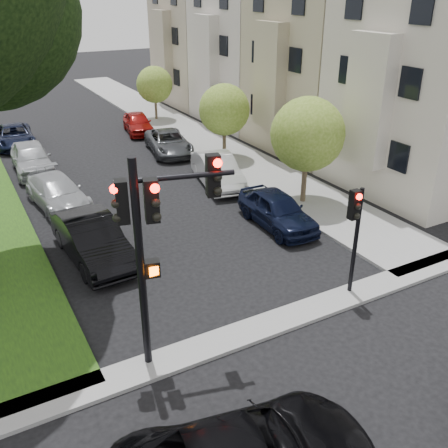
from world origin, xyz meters
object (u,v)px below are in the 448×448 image
car_parked_1 (217,170)px  car_parked_5 (92,239)px  small_tree_a (307,134)px  traffic_signal_main (155,226)px  small_tree_c (155,85)px  small_tree_b (224,110)px  car_parked_0 (277,210)px  car_parked_2 (169,142)px  car_parked_7 (31,158)px  car_parked_3 (138,123)px  car_parked_6 (57,192)px  traffic_signal_secondary (355,223)px  car_parked_8 (15,136)px

car_parked_1 → car_parked_5: 8.62m
small_tree_a → traffic_signal_main: (-9.56, -6.60, 0.71)m
small_tree_c → car_parked_1: (-2.28, -13.62, -1.80)m
small_tree_b → car_parked_0: 9.28m
car_parked_2 → car_parked_7: 7.61m
small_tree_c → car_parked_3: small_tree_c is taller
car_parked_0 → car_parked_7: (-7.54, 11.61, 0.06)m
car_parked_6 → small_tree_a: bearing=-33.8°
small_tree_c → traffic_signal_main: traffic_signal_main is taller
small_tree_c → car_parked_1: 13.93m
small_tree_a → small_tree_b: bearing=90.0°
car_parked_3 → car_parked_0: bearing=-80.4°
traffic_signal_secondary → car_parked_2: (0.96, 16.50, -1.88)m
traffic_signal_main → car_parked_0: traffic_signal_main is taller
small_tree_a → small_tree_b: (-0.00, 7.32, -0.39)m
car_parked_3 → car_parked_5: bearing=-105.8°
car_parked_7 → car_parked_3: bearing=34.1°
small_tree_a → traffic_signal_main: 11.63m
car_parked_5 → car_parked_8: 16.13m
traffic_signal_secondary → car_parked_5: bearing=136.2°
traffic_signal_main → car_parked_3: (7.19, 21.47, -3.21)m
car_parked_6 → small_tree_b: bearing=6.8°
traffic_signal_secondary → car_parked_6: 13.44m
car_parked_1 → car_parked_7: 9.90m
car_parked_3 → car_parked_6: (-7.37, -9.88, -0.00)m
traffic_signal_main → car_parked_2: (7.24, 16.45, -3.24)m
small_tree_b → car_parked_8: bearing=140.2°
traffic_signal_secondary → car_parked_3: 21.61m
car_parked_7 → small_tree_b: bearing=-13.8°
small_tree_c → car_parked_2: 8.24m
small_tree_c → traffic_signal_main: bearing=-111.6°
small_tree_a → car_parked_5: 9.99m
car_parked_7 → car_parked_8: (-0.06, 5.43, -0.15)m
small_tree_c → small_tree_b: bearing=-90.0°
small_tree_b → car_parked_5: (-9.69, -7.81, -1.99)m
car_parked_3 → car_parked_7: 8.88m
car_parked_6 → traffic_signal_secondary: bearing=-67.6°
small_tree_c → car_parked_0: (-2.38, -18.94, -1.83)m
car_parked_2 → traffic_signal_main: bearing=-103.7°
small_tree_b → car_parked_2: small_tree_b is taller
car_parked_2 → car_parked_5: (-7.37, -10.35, 0.15)m
small_tree_c → traffic_signal_main: size_ratio=0.68×
car_parked_0 → traffic_signal_main: bearing=-141.9°
car_parked_7 → car_parked_8: bearing=93.0°
car_parked_0 → car_parked_6: bearing=141.1°
car_parked_1 → car_parked_6: car_parked_1 is taller
small_tree_a → traffic_signal_main: size_ratio=0.85×
car_parked_6 → car_parked_0: bearing=-47.7°
car_parked_0 → car_parked_5: car_parked_5 is taller
car_parked_1 → car_parked_8: size_ratio=0.99×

